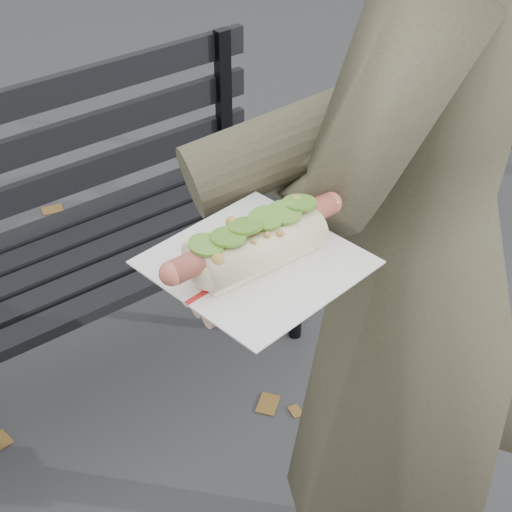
{
  "coord_description": "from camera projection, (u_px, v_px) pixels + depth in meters",
  "views": [
    {
      "loc": [
        -0.5,
        -0.64,
        1.69
      ],
      "look_at": [
        -0.12,
        -0.13,
        1.2
      ],
      "focal_mm": 55.0,
      "sensor_mm": 36.0,
      "label": 1
    }
  ],
  "objects": [
    {
      "name": "person",
      "position": [
        415.0,
        262.0,
        1.24
      ],
      "size": [
        0.79,
        0.64,
        1.86
      ],
      "primitive_type": "imported",
      "rotation": [
        0.0,
        0.0,
        3.47
      ],
      "color": "#433C2C",
      "rests_on": "ground"
    },
    {
      "name": "park_bench",
      "position": [
        31.0,
        242.0,
        1.98
      ],
      "size": [
        1.5,
        0.44,
        0.88
      ],
      "color": "black",
      "rests_on": "ground"
    },
    {
      "name": "held_hotdog",
      "position": [
        351.0,
        143.0,
        0.93
      ],
      "size": [
        0.63,
        0.32,
        0.2
      ],
      "color": "#433C2C"
    }
  ]
}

